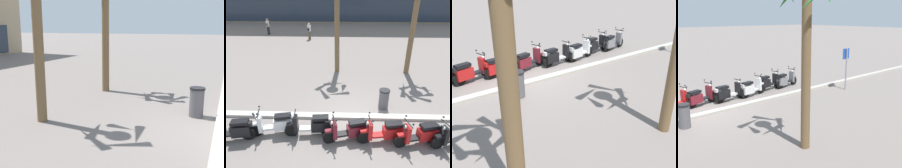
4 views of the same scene
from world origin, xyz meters
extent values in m
plane|color=slate|center=(0.00, 0.00, 0.00)|extent=(200.00, 200.00, 0.00)
cube|color=#ADA89E|center=(0.00, 0.23, 0.06)|extent=(60.00, 0.36, 0.12)
cube|color=#283342|center=(-4.80, 21.65, 1.60)|extent=(38.73, 0.12, 2.80)
cylinder|color=black|center=(-4.06, -1.26, 0.26)|extent=(0.53, 0.18, 0.52)
cube|color=black|center=(-4.75, -1.38, 0.32)|extent=(0.64, 0.38, 0.08)
cube|color=black|center=(-4.28, -1.30, 0.44)|extent=(0.72, 0.43, 0.45)
cube|color=black|center=(-4.26, -1.30, 0.80)|extent=(0.64, 0.39, 0.12)
cube|color=black|center=(-3.98, -1.25, 0.70)|extent=(0.27, 0.24, 0.16)
cylinder|color=black|center=(-3.84, -1.06, 0.26)|extent=(0.53, 0.20, 0.52)
cylinder|color=black|center=(-2.63, -0.81, 0.26)|extent=(0.53, 0.20, 0.52)
cube|color=silver|center=(-3.28, -0.94, 0.32)|extent=(0.64, 0.40, 0.08)
cube|color=white|center=(-2.85, -0.86, 0.43)|extent=(0.73, 0.45, 0.43)
cube|color=black|center=(-2.83, -0.85, 0.78)|extent=(0.65, 0.42, 0.12)
cube|color=white|center=(-3.66, -1.02, 0.55)|extent=(0.21, 0.36, 0.66)
cube|color=white|center=(-3.84, -1.06, 0.55)|extent=(0.35, 0.22, 0.08)
cylinder|color=#333338|center=(-3.74, -1.04, 0.70)|extent=(0.29, 0.13, 0.69)
cylinder|color=black|center=(-3.66, -1.02, 1.02)|extent=(0.15, 0.56, 0.04)
sphere|color=white|center=(-3.76, -1.04, 0.88)|extent=(0.12, 0.12, 0.12)
cube|color=silver|center=(-2.56, -0.79, 0.68)|extent=(0.28, 0.24, 0.16)
sphere|color=black|center=(-3.59, -1.25, 1.14)|extent=(0.07, 0.07, 0.07)
sphere|color=black|center=(-3.69, -0.78, 1.14)|extent=(0.07, 0.07, 0.07)
cylinder|color=black|center=(-2.50, -1.02, 0.26)|extent=(0.53, 0.15, 0.52)
cylinder|color=black|center=(-1.20, -0.88, 0.26)|extent=(0.53, 0.15, 0.52)
cube|color=silver|center=(-1.90, -0.95, 0.32)|extent=(0.63, 0.34, 0.08)
cube|color=black|center=(-1.42, -0.90, 0.43)|extent=(0.71, 0.39, 0.43)
cube|color=black|center=(-1.40, -0.90, 0.78)|extent=(0.63, 0.36, 0.12)
cube|color=black|center=(-2.32, -1.00, 0.55)|extent=(0.17, 0.35, 0.66)
cube|color=black|center=(-2.50, -1.02, 0.55)|extent=(0.33, 0.19, 0.08)
cylinder|color=#333338|center=(-2.40, -1.01, 0.70)|extent=(0.29, 0.10, 0.69)
cylinder|color=black|center=(-2.32, -1.00, 1.02)|extent=(0.10, 0.56, 0.04)
sphere|color=white|center=(-2.42, -1.01, 0.88)|extent=(0.12, 0.12, 0.12)
cube|color=silver|center=(-1.12, -0.87, 0.68)|extent=(0.26, 0.22, 0.16)
cylinder|color=black|center=(-1.04, -1.34, 0.26)|extent=(0.53, 0.23, 0.52)
cylinder|color=black|center=(0.14, -1.03, 0.26)|extent=(0.53, 0.23, 0.52)
cube|color=black|center=(-0.50, -1.20, 0.32)|extent=(0.65, 0.42, 0.08)
cube|color=maroon|center=(-0.07, -1.09, 0.41)|extent=(0.74, 0.48, 0.42)
cube|color=black|center=(-0.06, -1.08, 0.74)|extent=(0.66, 0.44, 0.12)
cube|color=maroon|center=(-0.87, -1.30, 0.55)|extent=(0.22, 0.36, 0.66)
cube|color=maroon|center=(-1.04, -1.34, 0.55)|extent=(0.35, 0.24, 0.08)
cylinder|color=#333338|center=(-0.95, -1.32, 0.70)|extent=(0.29, 0.14, 0.69)
cylinder|color=black|center=(-0.87, -1.30, 1.02)|extent=(0.18, 0.55, 0.04)
sphere|color=white|center=(-0.97, -1.32, 0.88)|extent=(0.12, 0.12, 0.12)
cube|color=black|center=(0.22, -1.01, 0.64)|extent=(0.28, 0.25, 0.16)
sphere|color=black|center=(-0.79, -1.53, 1.14)|extent=(0.07, 0.07, 0.07)
sphere|color=black|center=(-0.91, -1.06, 1.14)|extent=(0.07, 0.07, 0.07)
cylinder|color=black|center=(0.20, -1.31, 0.26)|extent=(0.53, 0.17, 0.52)
cylinder|color=black|center=(1.44, -1.13, 0.26)|extent=(0.53, 0.17, 0.52)
cube|color=red|center=(0.77, -1.22, 0.32)|extent=(0.63, 0.36, 0.08)
cube|color=red|center=(1.22, -1.16, 0.41)|extent=(0.72, 0.42, 0.42)
cube|color=black|center=(1.24, -1.15, 0.75)|extent=(0.64, 0.38, 0.12)
cube|color=red|center=(0.38, -1.28, 0.55)|extent=(0.19, 0.36, 0.66)
cube|color=red|center=(0.20, -1.31, 0.55)|extent=(0.34, 0.20, 0.08)
cylinder|color=#333338|center=(0.30, -1.29, 0.70)|extent=(0.29, 0.11, 0.69)
cylinder|color=black|center=(0.38, -1.28, 1.02)|extent=(0.12, 0.56, 0.04)
sphere|color=white|center=(0.28, -1.30, 0.88)|extent=(0.12, 0.12, 0.12)
cube|color=red|center=(1.52, -1.11, 0.65)|extent=(0.27, 0.23, 0.16)
sphere|color=black|center=(0.44, -1.52, 1.14)|extent=(0.07, 0.07, 0.07)
sphere|color=black|center=(0.37, -1.04, 1.14)|extent=(0.07, 0.07, 0.07)
cylinder|color=black|center=(1.47, -1.47, 0.26)|extent=(0.53, 0.22, 0.52)
cylinder|color=black|center=(2.65, -1.18, 0.26)|extent=(0.53, 0.22, 0.52)
cube|color=black|center=(2.01, -1.34, 0.32)|extent=(0.65, 0.41, 0.08)
cube|color=red|center=(2.44, -1.23, 0.42)|extent=(0.74, 0.47, 0.43)
cube|color=black|center=(2.46, -1.23, 0.77)|extent=(0.65, 0.43, 0.12)
cube|color=red|center=(1.65, -1.42, 0.55)|extent=(0.22, 0.36, 0.66)
cube|color=red|center=(1.47, -1.47, 0.55)|extent=(0.35, 0.23, 0.08)
cylinder|color=#333338|center=(1.57, -1.44, 0.70)|extent=(0.29, 0.13, 0.69)
cylinder|color=black|center=(1.65, -1.42, 1.02)|extent=(0.17, 0.55, 0.04)
sphere|color=white|center=(1.55, -1.45, 0.88)|extent=(0.12, 0.12, 0.12)
cube|color=black|center=(2.73, -1.16, 0.67)|extent=(0.28, 0.25, 0.16)
sphere|color=black|center=(1.72, -1.65, 1.14)|extent=(0.07, 0.07, 0.07)
sphere|color=black|center=(1.61, -1.19, 1.14)|extent=(0.07, 0.07, 0.07)
cylinder|color=black|center=(2.75, -1.49, 0.26)|extent=(0.53, 0.24, 0.52)
cube|color=black|center=(2.92, -1.44, 0.55)|extent=(0.23, 0.37, 0.66)
cube|color=black|center=(2.75, -1.49, 0.55)|extent=(0.35, 0.24, 0.08)
cylinder|color=#333338|center=(2.85, -1.46, 0.70)|extent=(0.29, 0.15, 0.69)
cylinder|color=black|center=(2.92, -1.44, 1.02)|extent=(0.20, 0.55, 0.04)
sphere|color=white|center=(2.83, -1.47, 0.88)|extent=(0.12, 0.12, 0.12)
sphere|color=black|center=(2.88, -1.20, 1.14)|extent=(0.07, 0.07, 0.07)
cylinder|color=brown|center=(-1.04, 5.28, 2.58)|extent=(0.30, 0.30, 5.15)
cylinder|color=brown|center=(3.37, 5.19, 2.73)|extent=(0.31, 0.31, 5.45)
cylinder|color=black|center=(-8.79, 15.02, 0.42)|extent=(0.26, 0.26, 0.84)
cylinder|color=silver|center=(-8.79, 15.02, 1.14)|extent=(0.34, 0.34, 0.59)
sphere|color=#9E704C|center=(-8.79, 15.02, 1.55)|extent=(0.23, 0.23, 0.23)
cube|color=brown|center=(-8.80, 14.80, 1.05)|extent=(0.16, 0.12, 0.28)
cylinder|color=brown|center=(-4.07, 13.15, 0.40)|extent=(0.26, 0.26, 0.79)
cylinder|color=silver|center=(-4.07, 13.15, 1.08)|extent=(0.34, 0.34, 0.56)
sphere|color=tan|center=(-4.07, 13.15, 1.47)|extent=(0.22, 0.22, 0.22)
cube|color=black|center=(-4.11, 12.94, 0.99)|extent=(0.18, 0.15, 0.28)
cylinder|color=#56565B|center=(1.26, 1.03, 0.45)|extent=(0.44, 0.44, 0.90)
cylinder|color=black|center=(1.26, 1.03, 0.92)|extent=(0.48, 0.48, 0.06)
camera|label=1|loc=(-7.45, 0.18, 2.82)|focal=43.68mm
camera|label=2|loc=(-0.53, -7.14, 5.36)|focal=33.28mm
camera|label=3|loc=(4.75, 8.45, 4.02)|focal=40.67mm
camera|label=4|loc=(4.88, 11.21, 4.17)|focal=44.55mm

